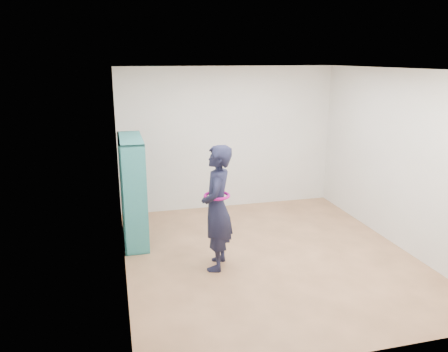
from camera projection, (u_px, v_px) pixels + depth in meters
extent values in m
plane|color=brown|center=(268.00, 255.00, 6.26)|extent=(4.50, 4.50, 0.00)
plane|color=white|center=(274.00, 69.00, 5.58)|extent=(4.50, 4.50, 0.00)
cube|color=beige|center=(120.00, 177.00, 5.44)|extent=(0.02, 4.50, 2.60)
cube|color=beige|center=(399.00, 159.00, 6.40)|extent=(0.02, 4.50, 2.60)
cube|color=beige|center=(228.00, 139.00, 8.02)|extent=(4.00, 0.02, 2.60)
cube|color=beige|center=(360.00, 228.00, 3.82)|extent=(4.00, 0.02, 2.60)
cube|color=teal|center=(135.00, 202.00, 6.07)|extent=(0.35, 0.03, 1.61)
cube|color=teal|center=(131.00, 180.00, 7.17)|extent=(0.35, 0.03, 1.61)
cube|color=teal|center=(136.00, 238.00, 6.83)|extent=(0.35, 1.20, 0.03)
cube|color=teal|center=(130.00, 138.00, 6.41)|extent=(0.35, 1.20, 0.03)
cube|color=teal|center=(122.00, 191.00, 6.58)|extent=(0.03, 1.20, 1.61)
cube|color=teal|center=(133.00, 193.00, 6.44)|extent=(0.33, 0.03, 1.56)
cube|color=teal|center=(132.00, 186.00, 6.80)|extent=(0.33, 0.03, 1.56)
cube|color=teal|center=(134.00, 214.00, 6.72)|extent=(0.33, 1.15, 0.03)
cube|color=teal|center=(133.00, 190.00, 6.62)|extent=(0.33, 1.15, 0.03)
cube|color=teal|center=(131.00, 165.00, 6.52)|extent=(0.33, 1.15, 0.03)
cube|color=beige|center=(138.00, 245.00, 6.45)|extent=(0.22, 0.14, 0.06)
cube|color=black|center=(137.00, 215.00, 6.28)|extent=(0.18, 0.16, 0.26)
cube|color=maroon|center=(136.00, 189.00, 6.18)|extent=(0.18, 0.16, 0.26)
cube|color=silver|center=(134.00, 167.00, 6.14)|extent=(0.22, 0.14, 0.08)
cube|color=navy|center=(137.00, 230.00, 6.74)|extent=(0.18, 0.16, 0.27)
cube|color=brown|center=(136.00, 206.00, 6.64)|extent=(0.18, 0.16, 0.25)
cube|color=#BFB28C|center=(134.00, 186.00, 6.61)|extent=(0.22, 0.14, 0.08)
cube|color=#26594C|center=(133.00, 156.00, 6.43)|extent=(0.18, 0.16, 0.27)
cube|color=beige|center=(136.00, 220.00, 7.10)|extent=(0.18, 0.16, 0.29)
cube|color=black|center=(134.00, 203.00, 7.07)|extent=(0.22, 0.14, 0.08)
cube|color=maroon|center=(133.00, 175.00, 6.89)|extent=(0.18, 0.16, 0.28)
cube|color=silver|center=(132.00, 152.00, 6.80)|extent=(0.18, 0.16, 0.22)
imported|color=black|center=(217.00, 208.00, 5.71)|extent=(0.60, 0.72, 1.68)
torus|color=#AE0D7D|center=(217.00, 196.00, 5.66)|extent=(0.45, 0.45, 0.04)
cube|color=silver|center=(207.00, 197.00, 5.78)|extent=(0.03, 0.10, 0.13)
cube|color=black|center=(207.00, 197.00, 5.78)|extent=(0.03, 0.09, 0.13)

